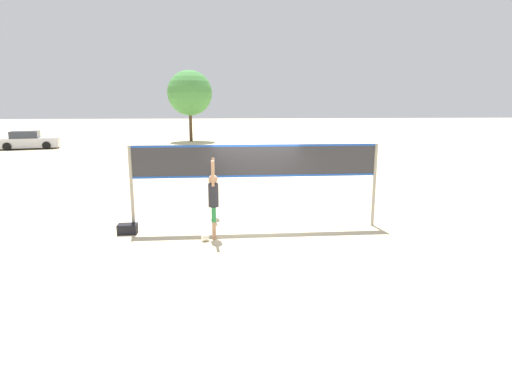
# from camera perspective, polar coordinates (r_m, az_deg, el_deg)

# --- Properties ---
(ground_plane) EXTENTS (200.00, 200.00, 0.00)m
(ground_plane) POSITION_cam_1_polar(r_m,az_deg,el_deg) (11.97, 0.00, -6.46)
(ground_plane) COLOR beige
(volleyball_net) EXTENTS (7.22, 0.10, 2.49)m
(volleyball_net) POSITION_cam_1_polar(r_m,az_deg,el_deg) (11.55, 0.00, 2.33)
(volleyball_net) COLOR gray
(volleyball_net) RESTS_ON ground_plane
(player_spiker) EXTENTS (0.28, 0.71, 2.20)m
(player_spiker) POSITION_cam_1_polar(r_m,az_deg,el_deg) (10.85, -6.10, -1.99)
(player_spiker) COLOR tan
(player_spiker) RESTS_ON ground_plane
(player_blocker) EXTENTS (0.28, 0.68, 1.97)m
(player_blocker) POSITION_cam_1_polar(r_m,az_deg,el_deg) (12.95, -6.18, -0.48)
(player_blocker) COLOR tan
(player_blocker) RESTS_ON ground_plane
(volleyball) EXTENTS (0.23, 0.23, 0.23)m
(volleyball) POSITION_cam_1_polar(r_m,az_deg,el_deg) (10.93, -7.25, -7.64)
(volleyball) COLOR silver
(volleyball) RESTS_ON ground_plane
(gear_bag) EXTENTS (0.53, 0.32, 0.29)m
(gear_bag) POSITION_cam_1_polar(r_m,az_deg,el_deg) (12.00, -17.88, -6.25)
(gear_bag) COLOR black
(gear_bag) RESTS_ON ground_plane
(parked_car_near) EXTENTS (4.90, 2.80, 1.49)m
(parked_car_near) POSITION_cam_1_polar(r_m,az_deg,el_deg) (38.59, -29.79, 5.23)
(parked_car_near) COLOR #B7B7BC
(parked_car_near) RESTS_ON ground_plane
(tree_left_cluster) EXTENTS (4.44, 4.44, 7.03)m
(tree_left_cluster) POSITION_cam_1_polar(r_m,az_deg,el_deg) (41.19, -9.46, 12.56)
(tree_left_cluster) COLOR #4C3823
(tree_left_cluster) RESTS_ON ground_plane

